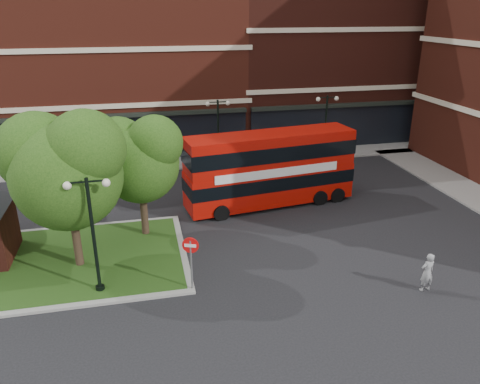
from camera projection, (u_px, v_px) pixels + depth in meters
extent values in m
plane|color=black|center=(233.00, 279.00, 20.15)|extent=(120.00, 120.00, 0.00)
cube|color=slate|center=(188.00, 162.00, 35.09)|extent=(44.00, 3.00, 0.12)
cube|color=maroon|center=(75.00, 59.00, 37.71)|extent=(26.00, 12.00, 14.00)
cube|color=#471911|center=(331.00, 41.00, 41.78)|extent=(18.00, 12.00, 16.00)
cube|color=gray|center=(47.00, 264.00, 21.23)|extent=(12.60, 7.60, 0.12)
cube|color=#19380F|center=(47.00, 263.00, 21.23)|extent=(12.00, 7.00, 0.15)
cylinder|color=#2D2116|center=(75.00, 228.00, 20.38)|extent=(0.36, 0.36, 3.92)
sphere|color=#1B4210|center=(67.00, 176.00, 19.50)|extent=(4.60, 4.60, 4.60)
sphere|color=#1B4210|center=(38.00, 152.00, 19.55)|extent=(3.45, 3.45, 3.45)
sphere|color=#1B4210|center=(86.00, 149.00, 18.80)|extent=(3.22, 3.22, 3.22)
cylinder|color=#2D2116|center=(143.00, 204.00, 23.33)|extent=(0.36, 0.36, 3.47)
sphere|color=#1B4210|center=(140.00, 164.00, 22.55)|extent=(3.80, 3.80, 3.80)
sphere|color=#1B4210|center=(119.00, 146.00, 22.58)|extent=(2.85, 2.85, 2.85)
sphere|color=#1B4210|center=(155.00, 143.00, 21.95)|extent=(2.66, 2.66, 2.66)
cylinder|color=black|center=(94.00, 238.00, 18.30)|extent=(0.14, 0.14, 5.00)
cylinder|color=black|center=(100.00, 289.00, 19.17)|extent=(0.36, 0.36, 0.30)
cube|color=black|center=(86.00, 182.00, 17.43)|extent=(1.40, 0.06, 0.06)
sphere|color=#F2EACC|center=(67.00, 186.00, 17.32)|extent=(0.32, 0.32, 0.32)
sphere|color=#F2EACC|center=(106.00, 183.00, 17.60)|extent=(0.32, 0.32, 0.32)
cylinder|color=black|center=(218.00, 135.00, 32.78)|extent=(0.14, 0.14, 5.00)
cylinder|color=black|center=(219.00, 167.00, 33.65)|extent=(0.36, 0.36, 0.30)
cube|color=black|center=(218.00, 102.00, 31.91)|extent=(1.40, 0.06, 0.06)
sphere|color=#F2EACC|center=(208.00, 104.00, 31.80)|extent=(0.32, 0.32, 0.32)
sphere|color=#F2EACC|center=(228.00, 103.00, 32.09)|extent=(0.32, 0.32, 0.32)
cylinder|color=black|center=(325.00, 129.00, 34.39)|extent=(0.14, 0.14, 5.00)
cylinder|color=black|center=(323.00, 160.00, 35.26)|extent=(0.36, 0.36, 0.30)
cube|color=black|center=(327.00, 97.00, 33.53)|extent=(1.40, 0.06, 0.06)
sphere|color=#F2EACC|center=(318.00, 99.00, 33.42)|extent=(0.32, 0.32, 0.32)
sphere|color=#F2EACC|center=(336.00, 98.00, 33.70)|extent=(0.32, 0.32, 0.32)
cube|color=#A90E06|center=(270.00, 183.00, 27.30)|extent=(10.11, 3.60, 1.89)
cube|color=#A90E06|center=(270.00, 152.00, 26.60)|extent=(10.01, 3.57, 1.89)
cube|color=black|center=(270.00, 150.00, 26.57)|extent=(10.11, 3.60, 0.85)
cube|color=silver|center=(278.00, 173.00, 25.93)|extent=(7.36, 1.07, 0.49)
imported|color=gray|center=(427.00, 272.00, 19.04)|extent=(0.67, 0.48, 1.71)
imported|color=#B1B4B9|center=(140.00, 165.00, 32.33)|extent=(4.21, 2.01, 1.39)
imported|color=white|center=(275.00, 149.00, 35.72)|extent=(4.79, 1.89, 1.55)
cylinder|color=slate|center=(191.00, 266.00, 18.90)|extent=(0.08, 0.08, 2.32)
cylinder|color=red|center=(190.00, 245.00, 18.55)|extent=(0.65, 0.29, 0.67)
cube|color=white|center=(190.00, 245.00, 18.55)|extent=(0.46, 0.21, 0.13)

